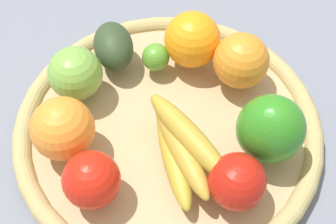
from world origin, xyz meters
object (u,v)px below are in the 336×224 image
(avocado, at_px, (113,46))
(apple_0, at_px, (237,182))
(banana_bunch, at_px, (181,146))
(apple_1, at_px, (91,180))
(orange_2, at_px, (63,129))
(lime_0, at_px, (156,57))
(apple_2, at_px, (75,74))
(orange_0, at_px, (241,61))
(orange_1, at_px, (195,40))
(bell_pepper, at_px, (271,129))

(avocado, relative_size, apple_0, 1.21)
(banana_bunch, bearing_deg, apple_1, 132.61)
(orange_2, height_order, apple_0, orange_2)
(lime_0, relative_size, apple_2, 0.54)
(apple_2, bearing_deg, orange_0, -67.51)
(apple_1, bearing_deg, avocado, 14.34)
(orange_0, xyz_separation_m, orange_2, (-0.18, 0.19, 0.00))
(orange_1, height_order, apple_1, orange_1)
(lime_0, bearing_deg, apple_2, 129.95)
(lime_0, xyz_separation_m, apple_0, (-0.17, -0.15, 0.01))
(orange_0, bearing_deg, bell_pepper, -151.78)
(orange_2, height_order, orange_1, same)
(bell_pepper, relative_size, orange_2, 1.20)
(avocado, distance_m, orange_2, 0.16)
(lime_0, xyz_separation_m, orange_1, (0.03, -0.05, 0.02))
(avocado, bearing_deg, bell_pepper, -110.86)
(lime_0, bearing_deg, apple_0, -137.81)
(lime_0, height_order, orange_0, orange_0)
(orange_0, xyz_separation_m, apple_1, (-0.23, 0.13, -0.00))
(apple_0, bearing_deg, bell_pepper, -17.82)
(bell_pepper, xyz_separation_m, orange_2, (-0.07, 0.24, -0.01))
(apple_0, bearing_deg, orange_2, 88.56)
(orange_2, xyz_separation_m, orange_1, (0.19, -0.12, 0.00))
(bell_pepper, distance_m, orange_2, 0.25)
(apple_2, bearing_deg, lime_0, -50.05)
(orange_2, bearing_deg, apple_2, 14.04)
(apple_0, bearing_deg, banana_bunch, 67.70)
(banana_bunch, height_order, avocado, banana_bunch)
(lime_0, relative_size, orange_1, 0.50)
(bell_pepper, height_order, apple_0, bell_pepper)
(apple_0, bearing_deg, apple_2, 68.72)
(lime_0, distance_m, apple_0, 0.23)
(banana_bunch, bearing_deg, bell_pepper, -67.08)
(apple_2, height_order, apple_0, apple_2)
(orange_1, bearing_deg, orange_0, -104.29)
(orange_0, distance_m, bell_pepper, 0.12)
(orange_2, relative_size, apple_1, 1.16)
(banana_bunch, relative_size, orange_2, 1.90)
(orange_2, xyz_separation_m, apple_0, (-0.01, -0.22, -0.01))
(apple_1, bearing_deg, apple_2, 29.84)
(bell_pepper, xyz_separation_m, apple_2, (0.02, 0.27, -0.01))
(orange_1, bearing_deg, orange_2, 149.10)
(apple_0, distance_m, apple_1, 0.17)
(apple_1, bearing_deg, orange_0, -29.19)
(orange_0, distance_m, apple_2, 0.23)
(banana_bunch, bearing_deg, orange_0, -15.73)
(orange_1, relative_size, apple_0, 1.17)
(banana_bunch, height_order, bell_pepper, bell_pepper)
(apple_0, bearing_deg, apple_1, 106.29)
(orange_1, bearing_deg, banana_bunch, -170.34)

